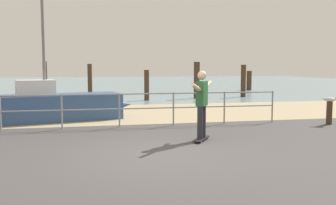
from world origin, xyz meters
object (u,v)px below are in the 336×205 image
Objects in this scene: bollard_short at (329,113)px; skateboarder at (202,100)px; sailboat at (60,106)px; seagull at (330,99)px; skateboard at (201,139)px.

skateboarder is at bearing -160.80° from bollard_short.
seagull is at bearing -17.87° from sailboat.
sailboat reaches higher than seagull.
skateboarder reaches higher than seagull.
skateboarder is at bearing -49.57° from sailboat.
bollard_short is at bearing 19.20° from skateboard.
bollard_short is 1.67× the size of seagull.
seagull is (8.43, -2.72, 0.29)m from sailboat.
seagull reaches higher than skateboard.
skateboard is at bearing -160.95° from seagull.
skateboard is 5.00m from bollard_short.
skateboard is 1.76× the size of seagull.
seagull is at bearing -31.98° from bollard_short.
skateboard is 0.95m from skateboarder.
sailboat is at bearing 130.43° from skateboarder.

